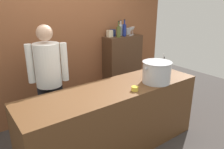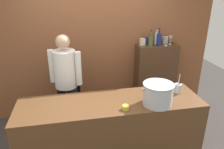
{
  "view_description": "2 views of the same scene",
  "coord_description": "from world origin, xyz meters",
  "px_view_note": "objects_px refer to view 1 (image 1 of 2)",
  "views": [
    {
      "loc": [
        -1.52,
        -1.99,
        1.93
      ],
      "look_at": [
        0.15,
        0.25,
        0.98
      ],
      "focal_mm": 34.47,
      "sensor_mm": 36.0,
      "label": 1
    },
    {
      "loc": [
        -0.46,
        -2.41,
        2.29
      ],
      "look_at": [
        0.1,
        0.44,
        1.1
      ],
      "focal_mm": 34.36,
      "sensor_mm": 36.0,
      "label": 2
    }
  ],
  "objects_px": {
    "wine_bottle_clear": "(121,30)",
    "wine_bottle_olive": "(119,31)",
    "utensil_crock": "(162,68)",
    "chef": "(49,77)",
    "spice_tin_cream": "(110,34)",
    "wine_bottle_cobalt": "(124,30)",
    "spice_tin_silver": "(127,31)",
    "stockpot_large": "(157,72)",
    "spice_tin_navy": "(113,33)",
    "wine_glass_tall": "(131,30)",
    "butter_jar": "(135,89)",
    "wine_glass_short": "(133,29)"
  },
  "relations": [
    {
      "from": "wine_bottle_cobalt",
      "to": "wine_glass_short",
      "type": "height_order",
      "value": "wine_bottle_cobalt"
    },
    {
      "from": "chef",
      "to": "spice_tin_cream",
      "type": "bearing_deg",
      "value": -135.32
    },
    {
      "from": "utensil_crock",
      "to": "wine_glass_tall",
      "type": "relative_size",
      "value": 1.73
    },
    {
      "from": "chef",
      "to": "wine_bottle_cobalt",
      "type": "distance_m",
      "value": 1.78
    },
    {
      "from": "utensil_crock",
      "to": "wine_bottle_olive",
      "type": "distance_m",
      "value": 1.12
    },
    {
      "from": "chef",
      "to": "spice_tin_cream",
      "type": "xyz_separation_m",
      "value": [
        1.39,
        0.5,
        0.4
      ]
    },
    {
      "from": "wine_bottle_cobalt",
      "to": "wine_bottle_olive",
      "type": "xyz_separation_m",
      "value": [
        -0.17,
        -0.04,
        -0.01
      ]
    },
    {
      "from": "utensil_crock",
      "to": "spice_tin_cream",
      "type": "bearing_deg",
      "value": 97.91
    },
    {
      "from": "wine_bottle_olive",
      "to": "spice_tin_cream",
      "type": "height_order",
      "value": "wine_bottle_olive"
    },
    {
      "from": "wine_glass_short",
      "to": "spice_tin_cream",
      "type": "relative_size",
      "value": 1.27
    },
    {
      "from": "chef",
      "to": "wine_bottle_cobalt",
      "type": "xyz_separation_m",
      "value": [
        1.67,
        0.42,
        0.46
      ]
    },
    {
      "from": "stockpot_large",
      "to": "spice_tin_navy",
      "type": "height_order",
      "value": "spice_tin_navy"
    },
    {
      "from": "wine_bottle_cobalt",
      "to": "spice_tin_navy",
      "type": "height_order",
      "value": "wine_bottle_cobalt"
    },
    {
      "from": "stockpot_large",
      "to": "wine_bottle_cobalt",
      "type": "height_order",
      "value": "wine_bottle_cobalt"
    },
    {
      "from": "utensil_crock",
      "to": "spice_tin_cream",
      "type": "distance_m",
      "value": 1.23
    },
    {
      "from": "stockpot_large",
      "to": "spice_tin_cream",
      "type": "distance_m",
      "value": 1.46
    },
    {
      "from": "wine_bottle_clear",
      "to": "wine_glass_short",
      "type": "bearing_deg",
      "value": -15.48
    },
    {
      "from": "butter_jar",
      "to": "spice_tin_silver",
      "type": "relative_size",
      "value": 0.68
    },
    {
      "from": "wine_glass_short",
      "to": "spice_tin_silver",
      "type": "bearing_deg",
      "value": 124.94
    },
    {
      "from": "wine_bottle_clear",
      "to": "chef",
      "type": "bearing_deg",
      "value": -162.49
    },
    {
      "from": "utensil_crock",
      "to": "wine_bottle_olive",
      "type": "relative_size",
      "value": 0.96
    },
    {
      "from": "wine_bottle_cobalt",
      "to": "wine_bottle_clear",
      "type": "bearing_deg",
      "value": 92.47
    },
    {
      "from": "wine_bottle_cobalt",
      "to": "wine_bottle_clear",
      "type": "relative_size",
      "value": 1.07
    },
    {
      "from": "wine_bottle_clear",
      "to": "wine_bottle_olive",
      "type": "bearing_deg",
      "value": -139.14
    },
    {
      "from": "stockpot_large",
      "to": "wine_glass_tall",
      "type": "relative_size",
      "value": 2.75
    },
    {
      "from": "butter_jar",
      "to": "wine_bottle_clear",
      "type": "distance_m",
      "value": 1.81
    },
    {
      "from": "chef",
      "to": "butter_jar",
      "type": "relative_size",
      "value": 19.51
    },
    {
      "from": "spice_tin_navy",
      "to": "spice_tin_cream",
      "type": "bearing_deg",
      "value": -156.99
    },
    {
      "from": "wine_bottle_clear",
      "to": "spice_tin_silver",
      "type": "xyz_separation_m",
      "value": [
        0.18,
        0.02,
        -0.05
      ]
    },
    {
      "from": "wine_glass_tall",
      "to": "spice_tin_cream",
      "type": "distance_m",
      "value": 0.43
    },
    {
      "from": "wine_bottle_clear",
      "to": "spice_tin_cream",
      "type": "distance_m",
      "value": 0.28
    },
    {
      "from": "wine_bottle_clear",
      "to": "utensil_crock",
      "type": "bearing_deg",
      "value": -95.67
    },
    {
      "from": "chef",
      "to": "wine_bottle_clear",
      "type": "height_order",
      "value": "chef"
    },
    {
      "from": "wine_bottle_cobalt",
      "to": "stockpot_large",
      "type": "bearing_deg",
      "value": -111.89
    },
    {
      "from": "utensil_crock",
      "to": "butter_jar",
      "type": "distance_m",
      "value": 0.89
    },
    {
      "from": "stockpot_large",
      "to": "wine_glass_tall",
      "type": "height_order",
      "value": "wine_glass_tall"
    },
    {
      "from": "stockpot_large",
      "to": "wine_glass_short",
      "type": "distance_m",
      "value": 1.6
    },
    {
      "from": "wine_bottle_cobalt",
      "to": "wine_glass_tall",
      "type": "distance_m",
      "value": 0.13
    },
    {
      "from": "stockpot_large",
      "to": "wine_bottle_clear",
      "type": "bearing_deg",
      "value": 69.71
    },
    {
      "from": "butter_jar",
      "to": "wine_bottle_olive",
      "type": "xyz_separation_m",
      "value": [
        0.79,
        1.33,
        0.49
      ]
    },
    {
      "from": "wine_glass_short",
      "to": "wine_glass_tall",
      "type": "distance_m",
      "value": 0.14
    },
    {
      "from": "utensil_crock",
      "to": "spice_tin_cream",
      "type": "height_order",
      "value": "spice_tin_cream"
    },
    {
      "from": "wine_bottle_clear",
      "to": "wine_bottle_olive",
      "type": "height_order",
      "value": "wine_bottle_olive"
    },
    {
      "from": "utensil_crock",
      "to": "wine_bottle_olive",
      "type": "bearing_deg",
      "value": 92.57
    },
    {
      "from": "spice_tin_navy",
      "to": "wine_bottle_clear",
      "type": "bearing_deg",
      "value": -5.6
    },
    {
      "from": "spice_tin_navy",
      "to": "stockpot_large",
      "type": "bearing_deg",
      "value": -103.52
    },
    {
      "from": "wine_glass_tall",
      "to": "spice_tin_cream",
      "type": "bearing_deg",
      "value": 163.77
    },
    {
      "from": "stockpot_large",
      "to": "spice_tin_navy",
      "type": "xyz_separation_m",
      "value": [
        0.35,
        1.44,
        0.33
      ]
    },
    {
      "from": "stockpot_large",
      "to": "wine_bottle_cobalt",
      "type": "relative_size",
      "value": 1.43
    },
    {
      "from": "wine_bottle_cobalt",
      "to": "wine_glass_tall",
      "type": "relative_size",
      "value": 1.92
    }
  ]
}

